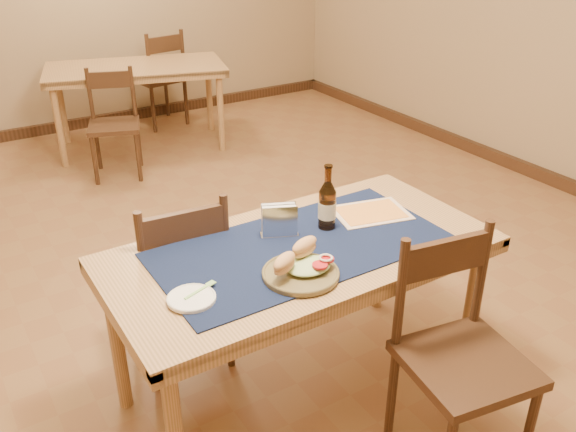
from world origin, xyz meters
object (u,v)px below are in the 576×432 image
back_table (136,75)px  beer_bottle (327,205)px  sandwich_plate (301,267)px  main_table (301,264)px  chair_main_near (459,352)px  napkin_holder (279,221)px  chair_main_far (179,277)px

back_table → beer_bottle: (-0.32, -3.35, 0.20)m
back_table → sandwich_plate: bearing=-99.7°
main_table → chair_main_near: (0.32, -0.61, -0.18)m
main_table → sandwich_plate: (-0.12, -0.18, 0.12)m
chair_main_near → beer_bottle: size_ratio=3.26×
sandwich_plate → beer_bottle: (0.30, 0.26, 0.08)m
back_table → napkin_holder: (-0.53, -3.31, 0.15)m
chair_main_far → beer_bottle: 0.77m
napkin_holder → chair_main_far: bearing=135.8°
back_table → chair_main_near: size_ratio=1.78×
main_table → napkin_holder: 0.20m
main_table → chair_main_near: chair_main_near is taller
back_table → napkin_holder: size_ratio=10.00×
sandwich_plate → beer_bottle: bearing=40.8°
chair_main_near → sandwich_plate: chair_main_near is taller
chair_main_far → sandwich_plate: size_ratio=3.13×
main_table → beer_bottle: beer_bottle is taller
back_table → chair_main_near: bearing=-92.5°
chair_main_near → napkin_holder: chair_main_near is taller
chair_main_near → napkin_holder: size_ratio=5.61×
chair_main_near → back_table: bearing=87.5°
beer_bottle → napkin_holder: bearing=166.9°
back_table → beer_bottle: size_ratio=5.80×
beer_bottle → chair_main_near: bearing=-78.6°
chair_main_far → beer_bottle: bearing=-34.7°
main_table → napkin_holder: napkin_holder is taller
chair_main_near → beer_bottle: beer_bottle is taller
chair_main_near → chair_main_far: bearing=122.8°
beer_bottle → napkin_holder: size_ratio=1.72×
sandwich_plate → beer_bottle: size_ratio=1.02×
main_table → chair_main_far: bearing=128.6°
main_table → chair_main_near: size_ratio=1.70×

